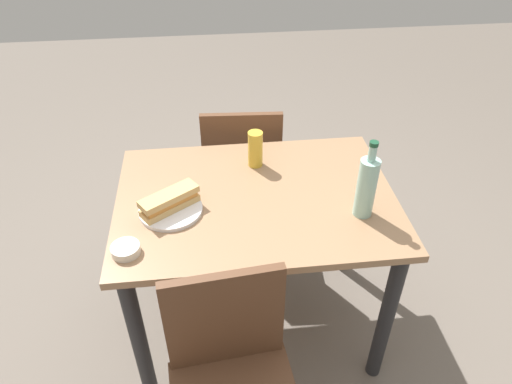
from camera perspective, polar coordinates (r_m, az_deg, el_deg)
name	(u,v)px	position (r m, az deg, el deg)	size (l,w,h in m)	color
ground_plane	(256,319)	(2.36, 0.00, -15.09)	(8.00, 8.00, 0.00)	#6B6056
dining_table	(256,221)	(1.90, 0.00, -3.52)	(1.07, 0.77, 0.76)	#997251
chair_far	(242,168)	(2.44, -1.68, 2.94)	(0.43, 0.43, 0.85)	brown
chair_near	(232,377)	(1.62, -2.92, -21.33)	(0.44, 0.44, 0.85)	brown
plate_near	(171,210)	(1.77, -10.23, -2.12)	(0.23, 0.23, 0.01)	white
baguette_sandwich_near	(170,201)	(1.74, -10.38, -1.07)	(0.22, 0.18, 0.07)	tan
knife_near	(160,202)	(1.80, -11.48, -1.18)	(0.16, 0.11, 0.01)	silver
water_bottle	(366,186)	(1.71, 13.17, 0.67)	(0.07, 0.07, 0.31)	#99C6B7
beer_glass	(255,149)	(1.95, -0.09, 5.21)	(0.06, 0.06, 0.16)	gold
olive_bowl	(126,250)	(1.64, -15.44, -6.70)	(0.10, 0.10, 0.03)	silver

